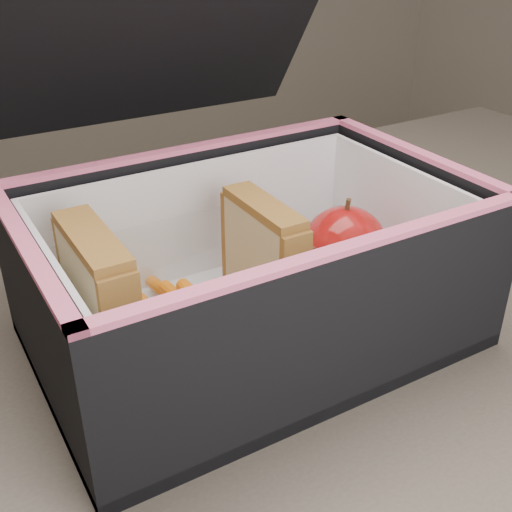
% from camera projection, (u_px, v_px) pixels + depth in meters
% --- Properties ---
extents(kitchen_table, '(1.20, 0.80, 0.75)m').
position_uv_depth(kitchen_table, '(328.00, 424.00, 0.55)').
color(kitchen_table, brown).
rests_on(kitchen_table, ground).
extents(lunch_bag, '(0.32, 0.33, 0.29)m').
position_uv_depth(lunch_bag, '(247.00, 256.00, 0.48)').
color(lunch_bag, black).
rests_on(lunch_bag, kitchen_table).
extents(plastic_tub, '(0.17, 0.12, 0.07)m').
position_uv_depth(plastic_tub, '(188.00, 298.00, 0.46)').
color(plastic_tub, white).
rests_on(plastic_tub, lunch_bag).
extents(sandwich_left, '(0.03, 0.09, 0.10)m').
position_uv_depth(sandwich_left, '(100.00, 302.00, 0.43)').
color(sandwich_left, tan).
rests_on(sandwich_left, plastic_tub).
extents(sandwich_right, '(0.02, 0.08, 0.09)m').
position_uv_depth(sandwich_right, '(263.00, 259.00, 0.48)').
color(sandwich_right, tan).
rests_on(sandwich_right, plastic_tub).
extents(carrot_sticks, '(0.05, 0.15, 0.03)m').
position_uv_depth(carrot_sticks, '(190.00, 321.00, 0.47)').
color(carrot_sticks, '#D05E0F').
rests_on(carrot_sticks, plastic_tub).
extents(paper_napkin, '(0.07, 0.08, 0.01)m').
position_uv_depth(paper_napkin, '(348.00, 279.00, 0.55)').
color(paper_napkin, white).
rests_on(paper_napkin, lunch_bag).
extents(red_apple, '(0.09, 0.09, 0.07)m').
position_uv_depth(red_apple, '(345.00, 244.00, 0.53)').
color(red_apple, maroon).
rests_on(red_apple, paper_napkin).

